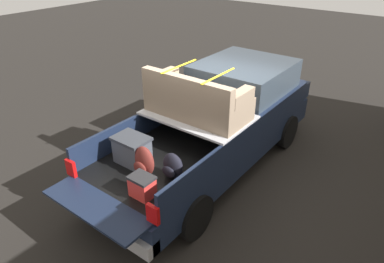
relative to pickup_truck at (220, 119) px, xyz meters
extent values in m
plane|color=black|center=(-0.37, 0.00, -0.97)|extent=(40.00, 40.00, 0.00)
cube|color=#162138|center=(-0.37, 0.00, -0.37)|extent=(5.50, 1.92, 0.49)
cube|color=black|center=(-1.57, 0.00, -0.10)|extent=(2.80, 1.80, 0.04)
cube|color=#162138|center=(-1.57, 0.93, 0.13)|extent=(2.80, 0.06, 0.50)
cube|color=#162138|center=(-1.57, -0.93, 0.13)|extent=(2.80, 0.06, 0.50)
cube|color=#162138|center=(-0.20, 0.00, 0.13)|extent=(0.06, 1.80, 0.50)
cube|color=#162138|center=(-3.25, 0.00, -0.10)|extent=(0.55, 1.80, 0.04)
cube|color=#B2B2B7|center=(-0.80, 0.00, 0.40)|extent=(1.25, 1.92, 0.04)
cube|color=#162138|center=(0.98, 0.00, 0.13)|extent=(2.30, 1.92, 0.50)
cube|color=#2D3842|center=(0.88, 0.00, 0.67)|extent=(1.94, 1.76, 0.59)
cube|color=#162138|center=(2.33, 0.00, 0.07)|extent=(0.40, 1.82, 0.38)
cube|color=#B2B2B7|center=(-3.09, 0.00, -0.49)|extent=(0.24, 1.92, 0.24)
cube|color=red|center=(-2.99, 0.88, 0.06)|extent=(0.06, 0.20, 0.28)
cube|color=red|center=(-2.99, -0.88, 0.06)|extent=(0.06, 0.20, 0.28)
cylinder|color=black|center=(1.38, 0.88, -0.59)|extent=(0.76, 0.30, 0.76)
cylinder|color=black|center=(1.38, -0.88, -0.59)|extent=(0.76, 0.30, 0.76)
cylinder|color=black|center=(-2.12, 0.88, -0.59)|extent=(0.76, 0.30, 0.76)
cylinder|color=black|center=(-2.12, -0.88, -0.59)|extent=(0.76, 0.30, 0.76)
cube|color=#474C56|center=(-2.13, 0.38, 0.13)|extent=(0.40, 0.55, 0.43)
cube|color=#31353C|center=(-2.13, 0.38, 0.37)|extent=(0.44, 0.59, 0.05)
ellipsoid|color=maroon|center=(-2.27, -0.04, 0.18)|extent=(0.20, 0.38, 0.52)
ellipsoid|color=maroon|center=(-2.38, -0.04, 0.10)|extent=(0.09, 0.26, 0.23)
ellipsoid|color=black|center=(-2.04, -0.43, 0.13)|extent=(0.20, 0.37, 0.43)
ellipsoid|color=black|center=(-2.15, -0.43, 0.07)|extent=(0.09, 0.26, 0.19)
cube|color=red|center=(-2.67, -0.38, 0.07)|extent=(0.26, 0.34, 0.30)
cube|color=#262628|center=(-2.67, -0.38, 0.24)|extent=(0.28, 0.36, 0.04)
cube|color=#84705B|center=(-0.80, 0.00, 0.63)|extent=(0.88, 1.86, 0.42)
cube|color=#84705B|center=(-1.16, 0.00, 1.04)|extent=(0.16, 1.86, 0.40)
cube|color=#84705B|center=(-0.75, 0.83, 0.95)|extent=(0.64, 0.20, 0.22)
cube|color=#84705B|center=(-0.75, -0.83, 0.95)|extent=(0.64, 0.20, 0.22)
cube|color=yellow|center=(-0.80, 0.42, 1.25)|extent=(0.98, 0.03, 0.02)
cube|color=yellow|center=(-0.80, -0.42, 1.25)|extent=(0.98, 0.03, 0.02)
camera|label=1|loc=(-5.50, -3.42, 3.24)|focal=32.85mm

